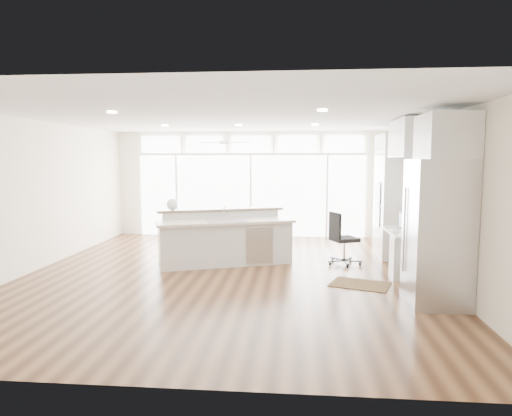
{
  "coord_description": "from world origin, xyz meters",
  "views": [
    {
      "loc": [
        1.19,
        -7.72,
        2.0
      ],
      "look_at": [
        0.43,
        0.6,
        1.1
      ],
      "focal_mm": 32.0,
      "sensor_mm": 36.0,
      "label": 1
    }
  ],
  "objects": [
    {
      "name": "floor",
      "position": [
        0.0,
        0.0,
        -0.01
      ],
      "size": [
        7.0,
        8.0,
        0.02
      ],
      "primitive_type": "cube",
      "color": "#3E2313",
      "rests_on": "ground"
    },
    {
      "name": "ceiling",
      "position": [
        0.0,
        0.0,
        2.7
      ],
      "size": [
        7.0,
        8.0,
        0.02
      ],
      "primitive_type": "cube",
      "color": "silver",
      "rests_on": "wall_back"
    },
    {
      "name": "wall_back",
      "position": [
        0.0,
        4.0,
        1.35
      ],
      "size": [
        7.0,
        0.04,
        2.7
      ],
      "primitive_type": "cube",
      "color": "white",
      "rests_on": "floor"
    },
    {
      "name": "wall_front",
      "position": [
        0.0,
        -4.0,
        1.35
      ],
      "size": [
        7.0,
        0.04,
        2.7
      ],
      "primitive_type": "cube",
      "color": "white",
      "rests_on": "floor"
    },
    {
      "name": "wall_left",
      "position": [
        -3.5,
        0.0,
        1.35
      ],
      "size": [
        0.04,
        8.0,
        2.7
      ],
      "primitive_type": "cube",
      "color": "white",
      "rests_on": "floor"
    },
    {
      "name": "wall_right",
      "position": [
        3.5,
        0.0,
        1.35
      ],
      "size": [
        0.04,
        8.0,
        2.7
      ],
      "primitive_type": "cube",
      "color": "white",
      "rests_on": "floor"
    },
    {
      "name": "glass_wall",
      "position": [
        0.0,
        3.94,
        1.05
      ],
      "size": [
        5.8,
        0.06,
        2.08
      ],
      "primitive_type": "cube",
      "color": "white",
      "rests_on": "wall_back"
    },
    {
      "name": "transom_row",
      "position": [
        0.0,
        3.94,
        2.38
      ],
      "size": [
        5.9,
        0.06,
        0.4
      ],
      "primitive_type": "cube",
      "color": "white",
      "rests_on": "wall_back"
    },
    {
      "name": "desk_window",
      "position": [
        3.46,
        0.3,
        1.55
      ],
      "size": [
        0.04,
        0.85,
        0.85
      ],
      "primitive_type": "cube",
      "color": "white",
      "rests_on": "wall_right"
    },
    {
      "name": "ceiling_fan",
      "position": [
        -0.5,
        2.8,
        2.48
      ],
      "size": [
        1.16,
        1.16,
        0.32
      ],
      "primitive_type": "cube",
      "color": "white",
      "rests_on": "ceiling"
    },
    {
      "name": "recessed_lights",
      "position": [
        0.0,
        0.2,
        2.68
      ],
      "size": [
        3.4,
        3.0,
        0.02
      ],
      "primitive_type": "cube",
      "color": "white",
      "rests_on": "ceiling"
    },
    {
      "name": "oven_cabinet",
      "position": [
        3.17,
        1.8,
        1.25
      ],
      "size": [
        0.64,
        1.2,
        2.5
      ],
      "primitive_type": "cube",
      "color": "silver",
      "rests_on": "floor"
    },
    {
      "name": "desk_nook",
      "position": [
        3.13,
        0.3,
        0.38
      ],
      "size": [
        0.72,
        1.3,
        0.76
      ],
      "primitive_type": "cube",
      "color": "silver",
      "rests_on": "floor"
    },
    {
      "name": "upper_cabinets",
      "position": [
        3.17,
        0.3,
        2.35
      ],
      "size": [
        0.64,
        1.3,
        0.64
      ],
      "primitive_type": "cube",
      "color": "silver",
      "rests_on": "wall_right"
    },
    {
      "name": "refrigerator",
      "position": [
        3.11,
        -1.35,
        1.0
      ],
      "size": [
        0.76,
        0.9,
        2.0
      ],
      "primitive_type": "cube",
      "color": "#B5B5BA",
      "rests_on": "floor"
    },
    {
      "name": "fridge_cabinet",
      "position": [
        3.17,
        -1.35,
        2.3
      ],
      "size": [
        0.64,
        0.9,
        0.6
      ],
      "primitive_type": "cube",
      "color": "silver",
      "rests_on": "wall_right"
    },
    {
      "name": "framed_photos",
      "position": [
        3.46,
        0.92,
        1.4
      ],
      "size": [
        0.06,
        0.22,
        0.8
      ],
      "primitive_type": "cube",
      "color": "black",
      "rests_on": "wall_right"
    },
    {
      "name": "kitchen_island",
      "position": [
        -0.16,
        0.74,
        0.51
      ],
      "size": [
        2.76,
        1.82,
        1.03
      ],
      "primitive_type": "cube",
      "rotation": [
        0.0,
        0.0,
        0.36
      ],
      "color": "silver",
      "rests_on": "floor"
    },
    {
      "name": "rug",
      "position": [
        2.21,
        -0.48,
        0.01
      ],
      "size": [
        1.07,
        0.92,
        0.01
      ],
      "primitive_type": "cube",
      "rotation": [
        0.0,
        0.0,
        -0.35
      ],
      "color": "#31200F",
      "rests_on": "floor"
    },
    {
      "name": "office_chair",
      "position": [
        2.09,
        0.93,
        0.5
      ],
      "size": [
        0.67,
        0.65,
        0.99
      ],
      "primitive_type": "cube",
      "rotation": [
        0.0,
        0.0,
        0.42
      ],
      "color": "black",
      "rests_on": "floor"
    },
    {
      "name": "fishbowl",
      "position": [
        -1.19,
        0.78,
        1.14
      ],
      "size": [
        0.28,
        0.28,
        0.22
      ],
      "primitive_type": "sphere",
      "rotation": [
        0.0,
        0.0,
        0.33
      ],
      "color": "white",
      "rests_on": "kitchen_island"
    },
    {
      "name": "monitor",
      "position": [
        3.05,
        0.3,
        0.94
      ],
      "size": [
        0.13,
        0.43,
        0.35
      ],
      "primitive_type": "cube",
      "rotation": [
        0.0,
        0.0,
        0.15
      ],
      "color": "black",
      "rests_on": "desk_nook"
    },
    {
      "name": "keyboard",
      "position": [
        2.88,
        0.3,
        0.77
      ],
      "size": [
        0.12,
        0.32,
        0.02
      ],
      "primitive_type": "cube",
      "rotation": [
        0.0,
        0.0,
        0.01
      ],
      "color": "silver",
      "rests_on": "desk_nook"
    },
    {
      "name": "potted_plant",
      "position": [
        3.17,
        1.8,
        2.61
      ],
      "size": [
        0.29,
        0.32,
        0.23
      ],
      "primitive_type": "imported",
      "rotation": [
        0.0,
        0.0,
        0.09
      ],
      "color": "#396029",
      "rests_on": "oven_cabinet"
    }
  ]
}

